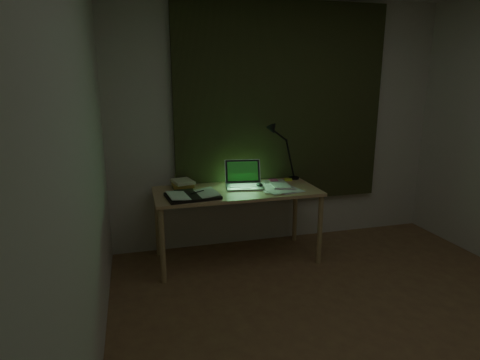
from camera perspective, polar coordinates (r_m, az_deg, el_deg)
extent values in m
cube|color=brown|center=(2.95, 20.11, -21.86)|extent=(3.50, 4.00, 0.00)
cube|color=silver|center=(4.21, 5.74, 7.88)|extent=(3.50, 0.00, 2.50)
cube|color=silver|center=(1.97, -22.28, 0.18)|extent=(0.00, 4.00, 2.50)
cube|color=#2B2D16|center=(4.15, 6.00, 10.57)|extent=(2.20, 0.06, 2.00)
ellipsoid|color=black|center=(3.84, 2.77, -0.74)|extent=(0.09, 0.12, 0.04)
cube|color=#EBFF35|center=(4.14, 6.88, 0.08)|extent=(0.09, 0.09, 0.02)
cube|color=pink|center=(4.08, 4.77, -0.05)|extent=(0.08, 0.08, 0.02)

